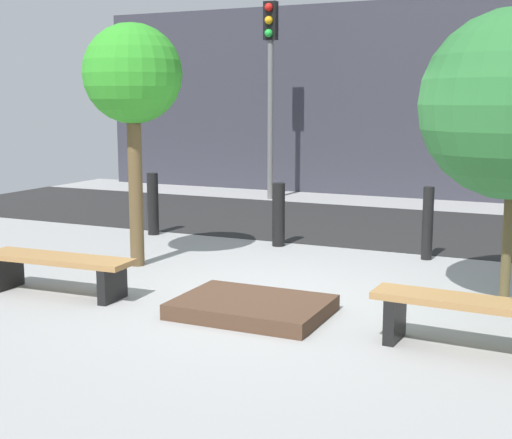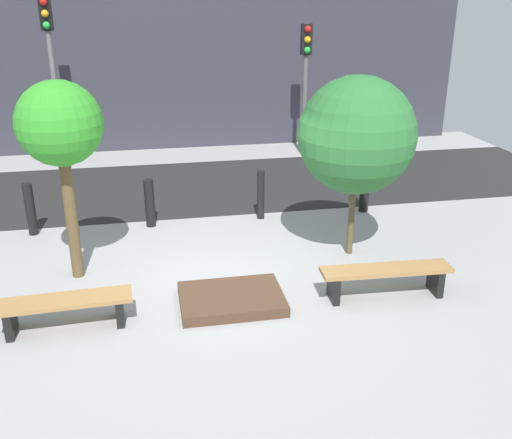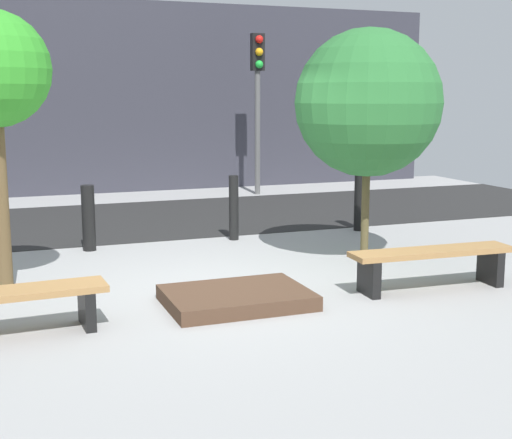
{
  "view_description": "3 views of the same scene",
  "coord_description": "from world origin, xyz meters",
  "px_view_note": "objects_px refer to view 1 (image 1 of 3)",
  "views": [
    {
      "loc": [
        2.87,
        -6.75,
        2.11
      ],
      "look_at": [
        -0.03,
        -0.4,
        0.93
      ],
      "focal_mm": 50.0,
      "sensor_mm": 36.0,
      "label": 1
    },
    {
      "loc": [
        -1.01,
        -7.68,
        4.14
      ],
      "look_at": [
        0.47,
        0.03,
        1.04
      ],
      "focal_mm": 40.0,
      "sensor_mm": 36.0,
      "label": 2
    },
    {
      "loc": [
        -2.34,
        -7.34,
        2.16
      ],
      "look_at": [
        0.31,
        -0.29,
        0.84
      ],
      "focal_mm": 50.0,
      "sensor_mm": 36.0,
      "label": 3
    }
  ],
  "objects_px": {
    "bench_right": "(487,315)",
    "tree_behind_left_bench": "(133,77)",
    "bench_left": "(58,267)",
    "planter_bed": "(252,307)",
    "bollard_left": "(279,215)",
    "traffic_light_west": "(270,65)",
    "bollard_center": "(428,223)",
    "bollard_far_left": "(153,204)"
  },
  "relations": [
    {
      "from": "bench_left",
      "to": "tree_behind_left_bench",
      "type": "xyz_separation_m",
      "value": [
        0.0,
        1.53,
        2.07
      ]
    },
    {
      "from": "bench_left",
      "to": "planter_bed",
      "type": "height_order",
      "value": "bench_left"
    },
    {
      "from": "tree_behind_left_bench",
      "to": "bollard_left",
      "type": "xyz_separation_m",
      "value": [
        1.17,
        1.9,
        -1.92
      ]
    },
    {
      "from": "bollard_center",
      "to": "traffic_light_west",
      "type": "relative_size",
      "value": 0.24
    },
    {
      "from": "bench_right",
      "to": "tree_behind_left_bench",
      "type": "xyz_separation_m",
      "value": [
        -4.5,
        1.53,
        2.05
      ]
    },
    {
      "from": "bench_right",
      "to": "traffic_light_west",
      "type": "height_order",
      "value": "traffic_light_west"
    },
    {
      "from": "bench_left",
      "to": "planter_bed",
      "type": "relative_size",
      "value": 1.2
    },
    {
      "from": "bollard_left",
      "to": "planter_bed",
      "type": "bearing_deg",
      "value": -71.62
    },
    {
      "from": "bollard_center",
      "to": "bench_right",
      "type": "bearing_deg",
      "value": -71.16
    },
    {
      "from": "bollard_left",
      "to": "bollard_center",
      "type": "bearing_deg",
      "value": 0.0
    },
    {
      "from": "bollard_left",
      "to": "traffic_light_west",
      "type": "bearing_deg",
      "value": 114.9
    },
    {
      "from": "planter_bed",
      "to": "tree_behind_left_bench",
      "type": "height_order",
      "value": "tree_behind_left_bench"
    },
    {
      "from": "tree_behind_left_bench",
      "to": "traffic_light_west",
      "type": "height_order",
      "value": "traffic_light_west"
    },
    {
      "from": "bench_left",
      "to": "planter_bed",
      "type": "distance_m",
      "value": 2.27
    },
    {
      "from": "bollard_left",
      "to": "bollard_center",
      "type": "xyz_separation_m",
      "value": [
        2.15,
        0.0,
        0.03
      ]
    },
    {
      "from": "tree_behind_left_bench",
      "to": "planter_bed",
      "type": "bearing_deg",
      "value": -30.66
    },
    {
      "from": "bollard_center",
      "to": "bollard_left",
      "type": "bearing_deg",
      "value": 180.0
    },
    {
      "from": "bench_left",
      "to": "tree_behind_left_bench",
      "type": "relative_size",
      "value": 0.58
    },
    {
      "from": "planter_bed",
      "to": "traffic_light_west",
      "type": "xyz_separation_m",
      "value": [
        -3.19,
        7.79,
        2.75
      ]
    },
    {
      "from": "bench_left",
      "to": "bollard_center",
      "type": "height_order",
      "value": "bollard_center"
    },
    {
      "from": "planter_bed",
      "to": "bollard_left",
      "type": "height_order",
      "value": "bollard_left"
    },
    {
      "from": "bench_left",
      "to": "bollard_center",
      "type": "relative_size",
      "value": 1.81
    },
    {
      "from": "bench_left",
      "to": "planter_bed",
      "type": "bearing_deg",
      "value": 2.4
    },
    {
      "from": "traffic_light_west",
      "to": "tree_behind_left_bench",
      "type": "bearing_deg",
      "value": -81.7
    },
    {
      "from": "bollard_far_left",
      "to": "bollard_center",
      "type": "relative_size",
      "value": 1.0
    },
    {
      "from": "planter_bed",
      "to": "bollard_far_left",
      "type": "relative_size",
      "value": 1.5
    },
    {
      "from": "bollard_left",
      "to": "bollard_far_left",
      "type": "bearing_deg",
      "value": 180.0
    },
    {
      "from": "tree_behind_left_bench",
      "to": "bollard_far_left",
      "type": "xyz_separation_m",
      "value": [
        -0.98,
        1.9,
        -1.89
      ]
    },
    {
      "from": "planter_bed",
      "to": "traffic_light_west",
      "type": "distance_m",
      "value": 8.86
    },
    {
      "from": "bollard_center",
      "to": "bench_left",
      "type": "bearing_deg",
      "value": -134.04
    },
    {
      "from": "traffic_light_west",
      "to": "bollard_left",
      "type": "bearing_deg",
      "value": -65.1
    },
    {
      "from": "bollard_left",
      "to": "traffic_light_west",
      "type": "height_order",
      "value": "traffic_light_west"
    },
    {
      "from": "bollard_center",
      "to": "planter_bed",
      "type": "bearing_deg",
      "value": -108.38
    },
    {
      "from": "bench_left",
      "to": "bollard_far_left",
      "type": "height_order",
      "value": "bollard_far_left"
    },
    {
      "from": "bench_left",
      "to": "tree_behind_left_bench",
      "type": "distance_m",
      "value": 2.58
    },
    {
      "from": "bollard_left",
      "to": "bollard_center",
      "type": "height_order",
      "value": "bollard_center"
    },
    {
      "from": "bollard_left",
      "to": "tree_behind_left_bench",
      "type": "bearing_deg",
      "value": -121.64
    },
    {
      "from": "bench_left",
      "to": "bollard_far_left",
      "type": "bearing_deg",
      "value": 103.21
    },
    {
      "from": "bollard_far_left",
      "to": "traffic_light_west",
      "type": "xyz_separation_m",
      "value": [
        0.03,
        4.56,
        2.33
      ]
    },
    {
      "from": "bench_right",
      "to": "tree_behind_left_bench",
      "type": "height_order",
      "value": "tree_behind_left_bench"
    },
    {
      "from": "traffic_light_west",
      "to": "bollard_center",
      "type": "bearing_deg",
      "value": -46.9
    },
    {
      "from": "planter_bed",
      "to": "bollard_left",
      "type": "relative_size",
      "value": 1.59
    }
  ]
}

